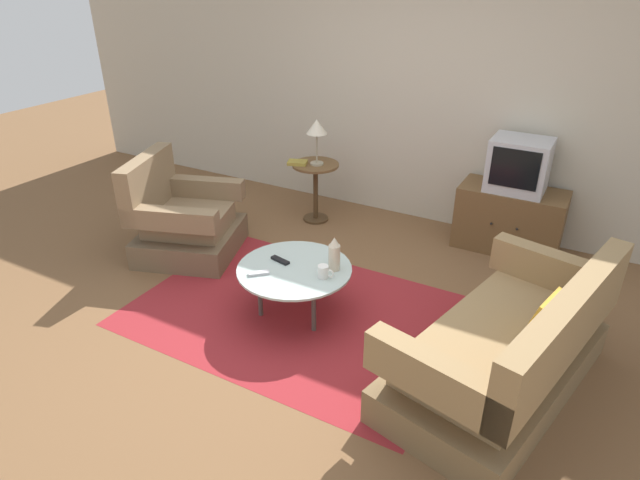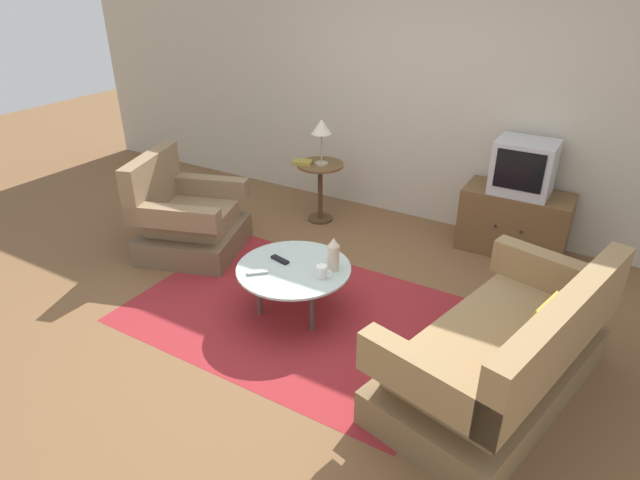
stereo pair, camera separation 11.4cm
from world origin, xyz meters
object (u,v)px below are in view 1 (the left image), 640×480
at_px(couch, 506,352).
at_px(television, 519,165).
at_px(vase, 334,254).
at_px(tv_remote_dark, 280,260).
at_px(mug, 324,272).
at_px(coffee_table, 294,271).
at_px(tv_remote_silver, 259,273).
at_px(table_lamp, 317,129).
at_px(armchair, 183,222).
at_px(side_table, 316,180).
at_px(book, 297,163).
at_px(tv_stand, 509,219).

distance_m(couch, television, 2.08).
bearing_deg(vase, television, 62.22).
relative_size(vase, tv_remote_dark, 1.57).
height_order(couch, mug, couch).
height_order(coffee_table, tv_remote_silver, tv_remote_silver).
xyz_separation_m(couch, coffee_table, (-1.59, 0.08, 0.08)).
bearing_deg(tv_remote_dark, table_lamp, 121.74).
xyz_separation_m(armchair, side_table, (0.73, 1.21, 0.14)).
height_order(couch, book, couch).
xyz_separation_m(tv_remote_dark, tv_remote_silver, (-0.03, -0.24, 0.00)).
xyz_separation_m(table_lamp, mug, (0.94, -1.57, -0.54)).
relative_size(coffee_table, mug, 6.71).
relative_size(side_table, table_lamp, 1.36).
bearing_deg(vase, tv_remote_silver, -143.25).
distance_m(side_table, tv_stand, 1.94).
relative_size(television, mug, 3.91).
relative_size(couch, vase, 6.75).
distance_m(tv_stand, table_lamp, 2.03).
bearing_deg(table_lamp, couch, -35.73).
xyz_separation_m(side_table, vase, (0.97, -1.44, 0.09)).
relative_size(tv_stand, tv_remote_dark, 5.55).
bearing_deg(coffee_table, mug, -2.92).
bearing_deg(armchair, side_table, 129.89).
bearing_deg(tv_remote_dark, book, 128.75).
bearing_deg(tv_remote_silver, tv_stand, -165.43).
distance_m(couch, book, 2.92).
bearing_deg(table_lamp, tv_remote_dark, -70.67).
bearing_deg(vase, tv_stand, 62.32).
bearing_deg(side_table, coffee_table, -65.86).
xyz_separation_m(armchair, tv_remote_silver, (1.26, -0.56, 0.11)).
height_order(side_table, table_lamp, table_lamp).
bearing_deg(vase, armchair, 172.36).
distance_m(table_lamp, mug, 1.91).
bearing_deg(side_table, television, 9.63).
relative_size(vase, tv_remote_silver, 1.81).
distance_m(coffee_table, tv_stand, 2.25).
distance_m(tv_stand, television, 0.54).
bearing_deg(tv_remote_dark, tv_stand, 66.62).
bearing_deg(side_table, couch, -35.68).
relative_size(armchair, tv_remote_dark, 6.45).
height_order(armchair, vase, armchair).
bearing_deg(side_table, armchair, -121.10).
distance_m(television, tv_remote_silver, 2.55).
height_order(mug, tv_remote_silver, mug).
xyz_separation_m(table_lamp, vase, (0.95, -1.43, -0.46)).
xyz_separation_m(tv_stand, book, (-2.06, -0.43, 0.34)).
distance_m(armchair, mug, 1.74).
bearing_deg(tv_remote_silver, armchair, -66.44).
xyz_separation_m(couch, vase, (-1.32, 0.21, 0.24)).
bearing_deg(table_lamp, side_table, 150.30).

